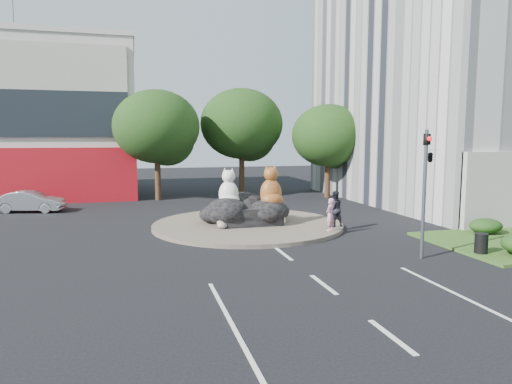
# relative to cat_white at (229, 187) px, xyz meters

# --- Properties ---
(ground) EXTENTS (120.00, 120.00, 0.00)m
(ground) POSITION_rel_cat_white_xyz_m (1.00, -10.11, -2.12)
(ground) COLOR black
(ground) RESTS_ON ground
(roundabout_island) EXTENTS (10.00, 10.00, 0.20)m
(roundabout_island) POSITION_rel_cat_white_xyz_m (1.00, -0.11, -2.02)
(roundabout_island) COLOR brown
(roundabout_island) RESTS_ON ground
(rock_plinth) EXTENTS (3.20, 2.60, 0.90)m
(rock_plinth) POSITION_rel_cat_white_xyz_m (1.00, -0.11, -1.47)
(rock_plinth) COLOR black
(rock_plinth) RESTS_ON roundabout_island
(tree_left) EXTENTS (6.46, 6.46, 8.27)m
(tree_left) POSITION_rel_cat_white_xyz_m (-2.93, 11.95, 3.13)
(tree_left) COLOR #382314
(tree_left) RESTS_ON ground
(tree_mid) EXTENTS (6.84, 6.84, 8.76)m
(tree_mid) POSITION_rel_cat_white_xyz_m (4.07, 13.95, 3.44)
(tree_mid) COLOR #382314
(tree_mid) RESTS_ON ground
(tree_right) EXTENTS (5.70, 5.70, 7.30)m
(tree_right) POSITION_rel_cat_white_xyz_m (10.07, 9.95, 2.51)
(tree_right) COLOR #382314
(tree_right) RESTS_ON ground
(hedge_back_green) EXTENTS (1.60, 1.28, 0.72)m
(hedge_back_green) POSITION_rel_cat_white_xyz_m (11.50, -5.31, -1.64)
(hedge_back_green) COLOR black
(hedge_back_green) RESTS_ON grass_verge
(traffic_light) EXTENTS (0.44, 1.24, 5.00)m
(traffic_light) POSITION_rel_cat_white_xyz_m (6.09, -8.11, 1.51)
(traffic_light) COLOR #595B60
(traffic_light) RESTS_ON ground
(street_lamp) EXTENTS (2.34, 0.22, 8.06)m
(street_lamp) POSITION_rel_cat_white_xyz_m (13.81, -2.11, 2.44)
(street_lamp) COLOR #595B60
(street_lamp) RESTS_ON ground
(cat_white) EXTENTS (1.58, 1.51, 2.03)m
(cat_white) POSITION_rel_cat_white_xyz_m (0.00, 0.00, 0.00)
(cat_white) COLOR silver
(cat_white) RESTS_ON rock_plinth
(cat_tabby) EXTENTS (1.33, 1.16, 2.19)m
(cat_tabby) POSITION_rel_cat_white_xyz_m (2.15, -0.53, 0.08)
(cat_tabby) COLOR #A25721
(cat_tabby) RESTS_ON rock_plinth
(kitten_calico) EXTENTS (0.71, 0.66, 0.97)m
(kitten_calico) POSITION_rel_cat_white_xyz_m (-0.60, -1.20, -1.43)
(kitten_calico) COLOR silver
(kitten_calico) RESTS_ON roundabout_island
(kitten_white) EXTENTS (0.56, 0.50, 0.84)m
(kitten_white) POSITION_rel_cat_white_xyz_m (2.63, -0.80, -1.49)
(kitten_white) COLOR silver
(kitten_white) RESTS_ON roundabout_island
(pedestrian_pink) EXTENTS (0.68, 0.67, 1.59)m
(pedestrian_pink) POSITION_rel_cat_white_xyz_m (4.35, -3.13, -1.12)
(pedestrian_pink) COLOR pink
(pedestrian_pink) RESTS_ON roundabout_island
(pedestrian_dark) EXTENTS (0.95, 0.77, 1.83)m
(pedestrian_dark) POSITION_rel_cat_white_xyz_m (5.00, -2.23, -1.00)
(pedestrian_dark) COLOR black
(pedestrian_dark) RESTS_ON roundabout_island
(parked_car) EXTENTS (4.33, 2.34, 1.35)m
(parked_car) POSITION_rel_cat_white_xyz_m (-11.14, 8.18, -1.44)
(parked_car) COLOR #AAACB2
(parked_car) RESTS_ON ground
(litter_bin) EXTENTS (0.66, 0.66, 0.79)m
(litter_bin) POSITION_rel_cat_white_xyz_m (8.50, -8.41, -1.60)
(litter_bin) COLOR black
(litter_bin) RESTS_ON grass_verge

